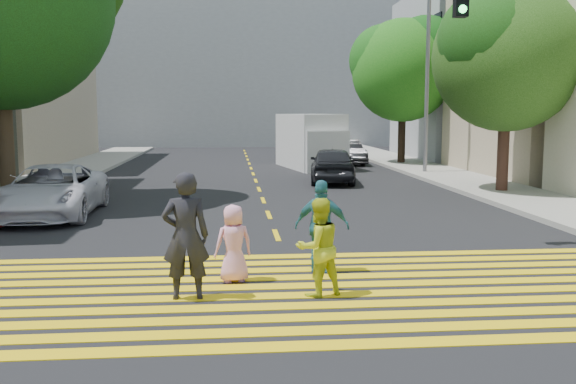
{
  "coord_description": "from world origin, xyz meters",
  "views": [
    {
      "loc": [
        -1.07,
        -8.77,
        2.88
      ],
      "look_at": [
        0.0,
        3.0,
        1.4
      ],
      "focal_mm": 40.0,
      "sensor_mm": 36.0,
      "label": 1
    }
  ],
  "objects": [
    {
      "name": "ground",
      "position": [
        0.0,
        0.0,
        0.0
      ],
      "size": [
        120.0,
        120.0,
        0.0
      ],
      "primitive_type": "plane",
      "color": "black"
    },
    {
      "name": "sidewalk_left",
      "position": [
        -8.5,
        22.0,
        0.07
      ],
      "size": [
        3.0,
        40.0,
        0.15
      ],
      "primitive_type": "cube",
      "color": "gray",
      "rests_on": "ground"
    },
    {
      "name": "sidewalk_right",
      "position": [
        8.5,
        15.0,
        0.07
      ],
      "size": [
        3.0,
        60.0,
        0.15
      ],
      "primitive_type": "cube",
      "color": "gray",
      "rests_on": "ground"
    },
    {
      "name": "crosswalk",
      "position": [
        0.0,
        1.28,
        0.01
      ],
      "size": [
        13.4,
        5.3,
        0.01
      ],
      "color": "yellow",
      "rests_on": "ground"
    },
    {
      "name": "lane_line",
      "position": [
        0.0,
        22.5,
        0.01
      ],
      "size": [
        0.12,
        34.4,
        0.01
      ],
      "color": "yellow",
      "rests_on": "ground"
    },
    {
      "name": "building_right_grey",
      "position": [
        15.0,
        30.0,
        5.0
      ],
      "size": [
        10.0,
        10.0,
        10.0
      ],
      "primitive_type": "cube",
      "color": "gray",
      "rests_on": "ground"
    },
    {
      "name": "backdrop_block",
      "position": [
        0.0,
        48.0,
        6.0
      ],
      "size": [
        30.0,
        8.0,
        12.0
      ],
      "primitive_type": "cube",
      "color": "gray",
      "rests_on": "ground"
    },
    {
      "name": "tree_right_near",
      "position": [
        8.49,
        12.86,
        5.0
      ],
      "size": [
        6.53,
        6.47,
        7.4
      ],
      "rotation": [
        0.0,
        0.0,
        0.34
      ],
      "color": "#43271B",
      "rests_on": "ground"
    },
    {
      "name": "tree_right_far",
      "position": [
        8.3,
        25.37,
        5.38
      ],
      "size": [
        7.45,
        7.24,
        7.96
      ],
      "rotation": [
        0.0,
        0.0,
        -0.42
      ],
      "color": "black",
      "rests_on": "ground"
    },
    {
      "name": "pedestrian_man",
      "position": [
        -1.76,
        0.99,
        0.99
      ],
      "size": [
        0.75,
        0.52,
        1.98
      ],
      "primitive_type": "imported",
      "rotation": [
        0.0,
        0.0,
        3.21
      ],
      "color": "black",
      "rests_on": "ground"
    },
    {
      "name": "pedestrian_woman",
      "position": [
        0.29,
        0.99,
        0.78
      ],
      "size": [
        0.92,
        0.82,
        1.55
      ],
      "primitive_type": "imported",
      "rotation": [
        0.0,
        0.0,
        3.51
      ],
      "color": "#BFCB20",
      "rests_on": "ground"
    },
    {
      "name": "pedestrian_child",
      "position": [
        -1.03,
        1.94,
        0.67
      ],
      "size": [
        0.74,
        0.59,
        1.33
      ],
      "primitive_type": "imported",
      "rotation": [
        0.0,
        0.0,
        3.43
      ],
      "color": "#F79FC1",
      "rests_on": "ground"
    },
    {
      "name": "pedestrian_extra",
      "position": [
        0.57,
        2.49,
        0.84
      ],
      "size": [
        1.05,
        0.64,
        1.67
      ],
      "primitive_type": "imported",
      "rotation": [
        0.0,
        0.0,
        2.89
      ],
      "color": "#286D7F",
      "rests_on": "ground"
    },
    {
      "name": "white_sedan",
      "position": [
        -5.98,
        9.3,
        0.71
      ],
      "size": [
        2.42,
        5.15,
        1.42
      ],
      "primitive_type": "imported",
      "rotation": [
        0.0,
        0.0,
        0.01
      ],
      "color": "silver",
      "rests_on": "ground"
    },
    {
      "name": "dark_car_near",
      "position": [
        3.08,
        17.0,
        0.74
      ],
      "size": [
        2.27,
        4.54,
        1.49
      ],
      "primitive_type": "imported",
      "rotation": [
        0.0,
        0.0,
        3.02
      ],
      "color": "black",
      "rests_on": "ground"
    },
    {
      "name": "silver_car",
      "position": [
        3.72,
        31.97,
        0.69
      ],
      "size": [
        2.18,
        4.84,
        1.38
      ],
      "primitive_type": "imported",
      "rotation": [
        0.0,
        0.0,
        3.2
      ],
      "color": "#BCBCBC",
      "rests_on": "ground"
    },
    {
      "name": "dark_car_parked",
      "position": [
        5.33,
        26.08,
        0.67
      ],
      "size": [
        1.67,
        4.16,
        1.34
      ],
      "primitive_type": "imported",
      "rotation": [
        0.0,
        0.0,
        0.06
      ],
      "color": "black",
      "rests_on": "ground"
    },
    {
      "name": "white_van",
      "position": [
        3.08,
        23.71,
        1.31
      ],
      "size": [
        3.13,
        6.14,
        2.76
      ],
      "rotation": [
        0.0,
        0.0,
        0.17
      ],
      "color": "silver",
      "rests_on": "ground"
    },
    {
      "name": "street_lamp",
      "position": [
        7.69,
        20.0,
        5.67
      ],
      "size": [
        2.23,
        0.53,
        9.87
      ],
      "rotation": [
        0.0,
        0.0,
        0.15
      ],
      "color": "slate",
      "rests_on": "ground"
    }
  ]
}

